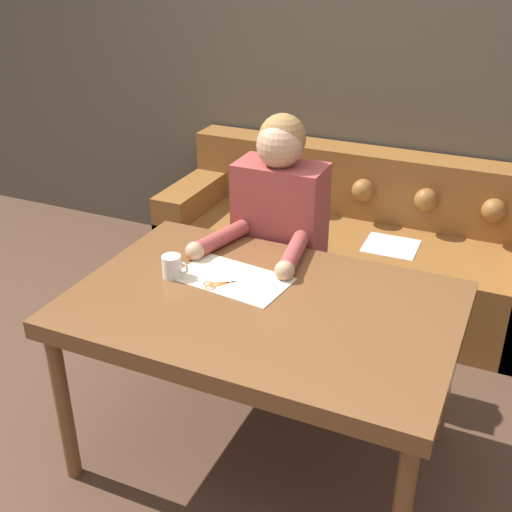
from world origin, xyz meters
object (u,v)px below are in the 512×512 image
Objects in this scene: person at (278,250)px; scissors at (223,284)px; dining_table at (263,317)px; couch at (354,249)px; mug at (172,266)px.

person is 0.56m from scissors.
dining_table is 0.65× the size of couch.
dining_table is 6.83× the size of scissors.
person is 6.17× the size of scissors.
person is at bearing 89.34° from scissors.
mug is (-0.21, -0.03, 0.04)m from scissors.
scissors reaches higher than dining_table.
mug reaches higher than scissors.
person is at bearing -99.62° from couch.
person reaches higher than dining_table.
dining_table is 1.11× the size of person.
scissors is at bearing 165.72° from dining_table.
person is at bearing 69.53° from mug.
mug is (-0.21, -0.57, 0.15)m from person.
couch is 1.52m from mug.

